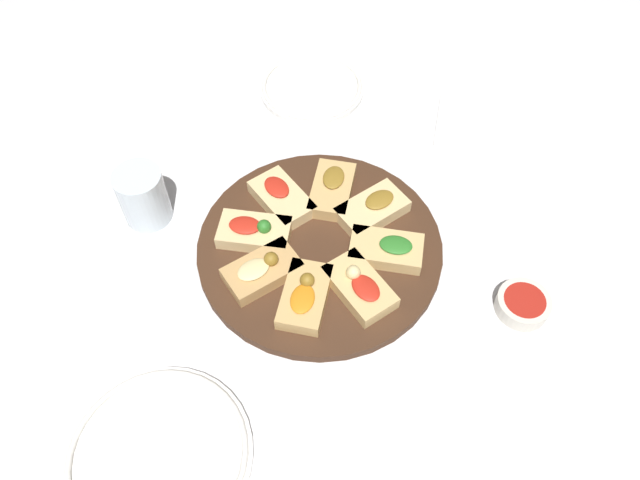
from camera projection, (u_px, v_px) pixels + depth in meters
ground_plane at (320, 251)px, 0.94m from camera, size 3.00×3.00×0.00m
serving_board at (320, 248)px, 0.93m from camera, size 0.37×0.37×0.02m
focaccia_slice_0 at (305, 296)px, 0.86m from camera, size 0.12×0.08×0.04m
focaccia_slice_1 at (360, 286)px, 0.87m from camera, size 0.12×0.11×0.04m
focaccia_slice_2 at (387, 249)px, 0.91m from camera, size 0.08×0.11×0.03m
focaccia_slice_3 at (373, 209)px, 0.95m from camera, size 0.11×0.12×0.03m
focaccia_slice_4 at (332, 189)px, 0.97m from camera, size 0.12×0.08×0.03m
focaccia_slice_5 at (282, 198)px, 0.96m from camera, size 0.12×0.11×0.03m
focaccia_slice_6 at (255, 231)px, 0.93m from camera, size 0.07×0.11×0.04m
focaccia_slice_7 at (262, 270)px, 0.89m from camera, size 0.11×0.12×0.04m
plate_left at (159, 456)px, 0.76m from camera, size 0.23×0.23×0.02m
plate_right at (312, 87)px, 1.15m from camera, size 0.19×0.19×0.02m
water_glass at (143, 196)px, 0.94m from camera, size 0.07×0.07×0.09m
napkin_stack at (468, 123)px, 1.10m from camera, size 0.15×0.13×0.01m
dipping_bowl at (523, 304)px, 0.87m from camera, size 0.07×0.07×0.02m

